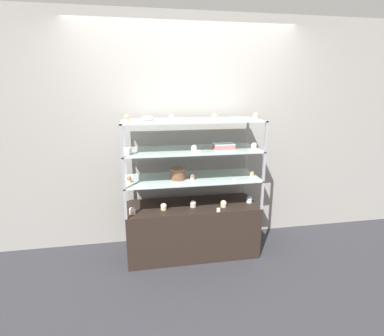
% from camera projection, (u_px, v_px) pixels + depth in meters
% --- Properties ---
extents(ground_plane, '(20.00, 20.00, 0.00)m').
position_uv_depth(ground_plane, '(192.00, 252.00, 3.41)').
color(ground_plane, '#2D2D33').
extents(back_wall, '(8.00, 0.05, 2.60)m').
position_uv_depth(back_wall, '(186.00, 133.00, 3.47)').
color(back_wall, gray).
rests_on(back_wall, ground_plane).
extents(display_base, '(1.42, 0.53, 0.58)m').
position_uv_depth(display_base, '(192.00, 229.00, 3.34)').
color(display_base, black).
rests_on(display_base, ground_plane).
extents(display_riser_lower, '(1.42, 0.53, 0.31)m').
position_uv_depth(display_riser_lower, '(192.00, 179.00, 3.19)').
color(display_riser_lower, '#99999E').
rests_on(display_riser_lower, display_base).
extents(display_riser_middle, '(1.42, 0.53, 0.31)m').
position_uv_depth(display_riser_middle, '(192.00, 151.00, 3.11)').
color(display_riser_middle, '#99999E').
rests_on(display_riser_middle, display_riser_lower).
extents(display_riser_upper, '(1.42, 0.53, 0.31)m').
position_uv_depth(display_riser_upper, '(192.00, 121.00, 3.03)').
color(display_riser_upper, '#99999E').
rests_on(display_riser_upper, display_riser_middle).
extents(layer_cake_centerpiece, '(0.17, 0.17, 0.12)m').
position_uv_depth(layer_cake_centerpiece, '(178.00, 174.00, 3.12)').
color(layer_cake_centerpiece, brown).
rests_on(layer_cake_centerpiece, display_riser_lower).
extents(sheet_cake_frosted, '(0.22, 0.13, 0.06)m').
position_uv_depth(sheet_cake_frosted, '(224.00, 146.00, 3.14)').
color(sheet_cake_frosted, '#C66660').
rests_on(sheet_cake_frosted, display_riser_middle).
extents(cupcake_0, '(0.07, 0.07, 0.07)m').
position_uv_depth(cupcake_0, '(132.00, 211.00, 3.01)').
color(cupcake_0, '#CCB28C').
rests_on(cupcake_0, display_base).
extents(cupcake_1, '(0.07, 0.07, 0.07)m').
position_uv_depth(cupcake_1, '(164.00, 207.00, 3.12)').
color(cupcake_1, '#CCB28C').
rests_on(cupcake_1, display_base).
extents(cupcake_2, '(0.07, 0.07, 0.07)m').
position_uv_depth(cupcake_2, '(193.00, 204.00, 3.19)').
color(cupcake_2, '#CCB28C').
rests_on(cupcake_2, display_base).
extents(cupcake_3, '(0.07, 0.07, 0.07)m').
position_uv_depth(cupcake_3, '(224.00, 204.00, 3.20)').
color(cupcake_3, '#CCB28C').
rests_on(cupcake_3, display_base).
extents(cupcake_4, '(0.07, 0.07, 0.07)m').
position_uv_depth(cupcake_4, '(249.00, 200.00, 3.32)').
color(cupcake_4, beige).
rests_on(cupcake_4, display_base).
extents(price_tag_0, '(0.04, 0.00, 0.04)m').
position_uv_depth(price_tag_0, '(218.00, 210.00, 3.07)').
color(price_tag_0, white).
rests_on(price_tag_0, display_base).
extents(cupcake_5, '(0.05, 0.05, 0.06)m').
position_uv_depth(cupcake_5, '(129.00, 179.00, 3.02)').
color(cupcake_5, '#CCB28C').
rests_on(cupcake_5, display_riser_lower).
extents(cupcake_6, '(0.05, 0.05, 0.06)m').
position_uv_depth(cupcake_6, '(192.00, 177.00, 3.10)').
color(cupcake_6, beige).
rests_on(cupcake_6, display_riser_lower).
extents(cupcake_7, '(0.05, 0.05, 0.06)m').
position_uv_depth(cupcake_7, '(252.00, 173.00, 3.23)').
color(cupcake_7, '#CCB28C').
rests_on(cupcake_7, display_riser_lower).
extents(price_tag_1, '(0.04, 0.00, 0.04)m').
position_uv_depth(price_tag_1, '(234.00, 181.00, 3.02)').
color(price_tag_1, white).
rests_on(price_tag_1, display_riser_lower).
extents(cupcake_8, '(0.06, 0.06, 0.07)m').
position_uv_depth(cupcake_8, '(129.00, 151.00, 2.89)').
color(cupcake_8, white).
rests_on(cupcake_8, display_riser_middle).
extents(cupcake_9, '(0.06, 0.06, 0.07)m').
position_uv_depth(cupcake_9, '(194.00, 149.00, 2.99)').
color(cupcake_9, white).
rests_on(cupcake_9, display_riser_middle).
extents(cupcake_10, '(0.06, 0.06, 0.07)m').
position_uv_depth(cupcake_10, '(254.00, 146.00, 3.14)').
color(cupcake_10, beige).
rests_on(cupcake_10, display_riser_middle).
extents(price_tag_2, '(0.04, 0.00, 0.04)m').
position_uv_depth(price_tag_2, '(198.00, 152.00, 2.87)').
color(price_tag_2, white).
rests_on(price_tag_2, display_riser_middle).
extents(cupcake_11, '(0.05, 0.05, 0.07)m').
position_uv_depth(cupcake_11, '(126.00, 118.00, 2.83)').
color(cupcake_11, '#CCB28C').
rests_on(cupcake_11, display_riser_upper).
extents(cupcake_12, '(0.05, 0.05, 0.07)m').
position_uv_depth(cupcake_12, '(172.00, 118.00, 2.85)').
color(cupcake_12, beige).
rests_on(cupcake_12, display_riser_upper).
extents(cupcake_13, '(0.05, 0.05, 0.07)m').
position_uv_depth(cupcake_13, '(214.00, 117.00, 2.96)').
color(cupcake_13, white).
rests_on(cupcake_13, display_riser_upper).
extents(cupcake_14, '(0.05, 0.05, 0.07)m').
position_uv_depth(cupcake_14, '(256.00, 116.00, 3.06)').
color(cupcake_14, beige).
rests_on(cupcake_14, display_riser_upper).
extents(price_tag_3, '(0.04, 0.00, 0.04)m').
position_uv_depth(price_tag_3, '(161.00, 121.00, 2.73)').
color(price_tag_3, white).
rests_on(price_tag_3, display_riser_upper).
extents(donut_glazed, '(0.12, 0.12, 0.04)m').
position_uv_depth(donut_glazed, '(148.00, 118.00, 3.00)').
color(donut_glazed, '#EFB2BC').
rests_on(donut_glazed, display_riser_upper).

